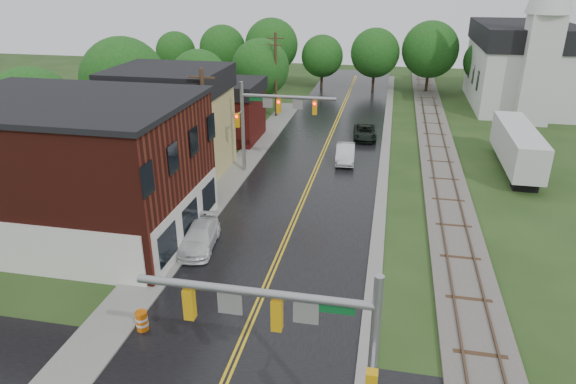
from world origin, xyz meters
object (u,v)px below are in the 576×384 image
(tree_left_b, at_px, (125,82))
(tree_left_c, at_px, (200,81))
(suv_dark, at_px, (365,132))
(semi_trailer, at_px, (518,146))
(traffic_signal_near, at_px, (302,332))
(sedan_silver, at_px, (345,153))
(church, at_px, (524,57))
(tree_left_a, at_px, (34,116))
(tree_left_e, at_px, (262,69))
(traffic_signal_far, at_px, (269,112))
(pickup_white, at_px, (200,237))
(utility_pole_b, at_px, (205,131))
(brick_building, at_px, (73,169))
(utility_pole_c, at_px, (276,74))
(construction_barrel, at_px, (142,321))

(tree_left_b, height_order, tree_left_c, tree_left_b)
(suv_dark, relative_size, semi_trailer, 0.42)
(traffic_signal_near, height_order, semi_trailer, traffic_signal_near)
(tree_left_c, height_order, sedan_silver, tree_left_c)
(church, bearing_deg, tree_left_a, -141.37)
(tree_left_c, xyz_separation_m, tree_left_e, (5.00, 6.00, 0.30))
(traffic_signal_far, height_order, tree_left_e, tree_left_e)
(tree_left_c, bearing_deg, traffic_signal_far, -51.18)
(tree_left_b, bearing_deg, pickup_white, -52.90)
(sedan_silver, height_order, semi_trailer, semi_trailer)
(utility_pole_b, relative_size, suv_dark, 1.97)
(tree_left_a, bearing_deg, tree_left_b, 78.69)
(tree_left_c, distance_m, tree_left_e, 7.82)
(utility_pole_b, bearing_deg, pickup_white, -74.42)
(church, xyz_separation_m, traffic_signal_near, (-16.53, -51.74, -0.87))
(brick_building, xyz_separation_m, tree_left_b, (-5.36, 16.90, 1.57))
(utility_pole_c, relative_size, construction_barrel, 9.46)
(pickup_white, bearing_deg, utility_pole_c, 86.83)
(brick_building, bearing_deg, tree_left_c, 93.14)
(tree_left_a, xyz_separation_m, suv_dark, (23.17, 15.85, -4.48))
(semi_trailer, xyz_separation_m, construction_barrel, (-20.28, -24.59, -1.63))
(brick_building, bearing_deg, pickup_white, -3.37)
(church, distance_m, pickup_white, 46.63)
(tree_left_c, bearing_deg, utility_pole_b, -68.51)
(utility_pole_c, xyz_separation_m, suv_dark, (10.13, -6.25, -4.09))
(utility_pole_b, relative_size, tree_left_a, 1.04)
(utility_pole_c, height_order, tree_left_e, utility_pole_c)
(sedan_silver, bearing_deg, utility_pole_c, 120.43)
(church, distance_m, semi_trailer, 22.96)
(tree_left_b, bearing_deg, utility_pole_b, -41.86)
(utility_pole_b, relative_size, tree_left_b, 0.93)
(traffic_signal_far, height_order, tree_left_a, tree_left_a)
(tree_left_a, distance_m, suv_dark, 28.43)
(traffic_signal_near, relative_size, traffic_signal_far, 1.00)
(construction_barrel, bearing_deg, brick_building, 134.27)
(traffic_signal_near, bearing_deg, church, 72.28)
(tree_left_b, height_order, construction_barrel, tree_left_b)
(church, height_order, tree_left_e, church)
(tree_left_a, relative_size, tree_left_b, 0.89)
(tree_left_b, bearing_deg, tree_left_a, -101.31)
(tree_left_c, relative_size, suv_dark, 1.68)
(traffic_signal_near, relative_size, tree_left_c, 0.96)
(semi_trailer, bearing_deg, utility_pole_c, 150.92)
(traffic_signal_near, distance_m, tree_left_e, 45.59)
(utility_pole_b, xyz_separation_m, utility_pole_c, (0.00, 22.00, 0.00))
(tree_left_b, height_order, tree_left_e, tree_left_b)
(church, height_order, construction_barrel, church)
(tree_left_e, height_order, construction_barrel, tree_left_e)
(utility_pole_b, bearing_deg, tree_left_e, 94.90)
(traffic_signal_near, xyz_separation_m, tree_left_a, (-23.32, 19.90, 0.15))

